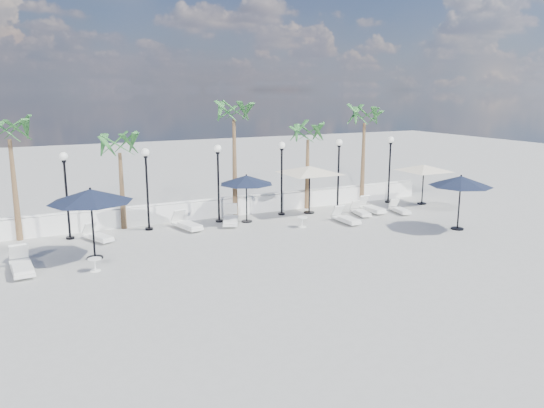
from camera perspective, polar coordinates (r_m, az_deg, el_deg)
name	(u,v)px	position (r m, az deg, el deg)	size (l,w,h in m)	color
ground	(278,258)	(20.82, 0.65, -5.84)	(100.00, 100.00, 0.00)	gray
balustrade	(212,209)	(27.36, -6.46, -0.51)	(26.00, 0.30, 1.01)	white
lamppost_1	(66,183)	(24.56, -21.31, 2.09)	(0.36, 0.36, 3.84)	black
lamppost_2	(147,178)	(25.08, -13.33, 2.79)	(0.36, 0.36, 3.84)	black
lamppost_3	(218,172)	(26.07, -5.82, 3.40)	(0.36, 0.36, 3.84)	black
lamppost_4	(282,168)	(27.47, 1.05, 3.91)	(0.36, 0.36, 3.84)	black
lamppost_5	(339,164)	(29.22, 7.18, 4.32)	(0.36, 0.36, 3.84)	black
lamppost_6	(390,160)	(31.27, 12.57, 4.63)	(0.36, 0.36, 3.84)	black
palm_0	(9,136)	(25.03, -26.42, 6.55)	(2.60, 2.60, 5.50)	brown
palm_1	(120,149)	(25.49, -16.08, 5.66)	(2.60, 2.60, 4.70)	brown
palm_2	(234,117)	(26.98, -4.12, 9.33)	(2.60, 2.60, 6.10)	brown
palm_3	(308,137)	(28.95, 3.88, 7.21)	(2.60, 2.60, 4.90)	brown
palm_4	(364,121)	(30.91, 9.92, 8.82)	(2.60, 2.60, 5.70)	brown
lounger_1	(98,236)	(24.30, -18.21, -3.28)	(1.20, 1.81, 0.65)	silver
lounger_2	(22,266)	(21.14, -25.33, -6.01)	(0.84, 2.17, 0.80)	silver
lounger_3	(187,224)	(25.32, -9.16, -2.13)	(1.09, 2.07, 0.74)	silver
lounger_4	(346,218)	(26.42, 7.95, -1.54)	(0.64, 1.83, 0.68)	silver
lounger_5	(231,219)	(26.03, -4.48, -1.58)	(1.46, 2.22, 0.79)	silver
lounger_6	(360,211)	(28.13, 9.49, -0.80)	(0.82, 1.70, 0.61)	silver
lounger_7	(400,209)	(29.08, 13.56, -0.55)	(0.80, 1.69, 0.61)	silver
lounger_8	(371,208)	(28.96, 10.60, -0.39)	(0.65, 1.93, 0.72)	silver
side_table_1	(95,264)	(20.32, -18.52, -6.09)	(0.49, 0.49, 0.48)	silver
side_table_2	(302,221)	(25.37, 3.27, -1.85)	(0.51, 0.51, 0.50)	silver
parasol_navy_left	(91,196)	(21.28, -18.94, 0.82)	(3.20, 3.20, 2.82)	black
parasol_navy_mid	(246,180)	(26.03, -2.78, 2.59)	(2.68, 2.68, 2.40)	black
parasol_navy_right	(461,181)	(26.05, 19.65, 2.31)	(2.91, 2.91, 2.61)	black
parasol_cream_sq_a	(310,166)	(27.92, 4.09, 4.06)	(5.53, 5.53, 2.72)	black
parasol_cream_sq_b	(424,165)	(31.38, 16.04, 4.05)	(4.89, 4.89, 2.45)	black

